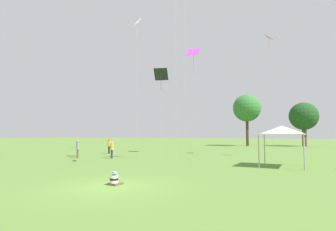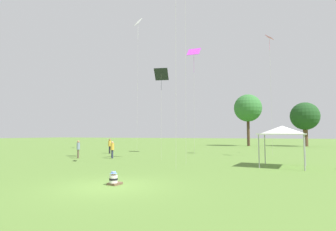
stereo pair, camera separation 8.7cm
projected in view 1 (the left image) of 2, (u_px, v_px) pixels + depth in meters
The scene contains 12 objects.
ground_plane at pixel (111, 187), 11.09m from camera, with size 300.00×300.00×0.00m, color #567A33.
seated_toddler at pixel (114, 180), 11.44m from camera, with size 0.52×0.61×0.60m.
person_standing_0 at pixel (78, 147), 24.36m from camera, with size 0.39×0.39×1.65m.
person_standing_1 at pixel (112, 148), 24.33m from camera, with size 0.42×0.42×1.57m.
person_standing_3 at pixel (109, 145), 30.42m from camera, with size 0.37×0.37×1.72m.
canopy_tent at pixel (282, 130), 18.04m from camera, with size 3.28×3.28×2.81m.
kite_1 at pixel (193, 53), 30.36m from camera, with size 1.52×1.13×12.34m.
kite_3 at pixel (269, 43), 27.34m from camera, with size 0.87×0.96×12.59m.
kite_4 at pixel (137, 27), 37.64m from camera, with size 1.38×1.22×18.89m.
kite_7 at pixel (161, 76), 23.71m from camera, with size 1.38×1.07×8.13m.
distant_tree_0 at pixel (304, 117), 49.46m from camera, with size 5.22×5.22×8.29m.
distant_tree_1 at pixel (247, 108), 51.38m from camera, with size 5.35×5.35×10.08m.
Camera 1 is at (6.44, -9.58, 2.20)m, focal length 28.00 mm.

